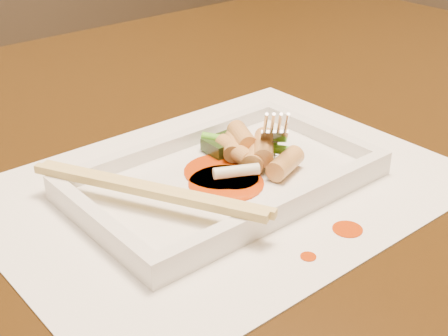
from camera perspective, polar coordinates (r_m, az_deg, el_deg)
table at (r=0.66m, az=-3.82°, el=-6.53°), size 1.40×0.90×0.75m
placemat at (r=0.55m, az=0.00°, el=-1.72°), size 0.40×0.30×0.00m
sauce_splatter_a at (r=0.50m, az=11.23°, el=-5.51°), size 0.02×0.02×0.00m
sauce_splatter_b at (r=0.47m, az=7.71°, el=-8.03°), size 0.01×0.01×0.00m
plate_base at (r=0.55m, az=0.00°, el=-1.29°), size 0.26×0.16×0.01m
plate_rim_far at (r=0.59m, az=-4.59°, el=2.32°), size 0.26×0.01×0.01m
plate_rim_near at (r=0.50m, az=5.52°, el=-3.40°), size 0.26×0.01×0.01m
plate_rim_left at (r=0.48m, az=-11.39°, el=-4.78°), size 0.01×0.14×0.01m
plate_rim_right at (r=0.62m, az=8.82°, el=3.23°), size 0.01×0.14×0.01m
veg_piece at (r=0.59m, az=0.11°, el=2.22°), size 0.04×0.03×0.01m
scallion_white at (r=0.53m, az=1.14°, el=-0.29°), size 0.04×0.03×0.01m
scallion_green at (r=0.58m, az=1.92°, el=2.24°), size 0.05×0.08×0.01m
chopstick_a at (r=0.49m, az=-7.30°, el=-2.11°), size 0.10×0.19×0.01m
chopstick_b at (r=0.50m, az=-6.53°, el=-1.82°), size 0.10×0.19×0.01m
fork at (r=0.57m, az=4.28°, el=8.49°), size 0.09×0.10×0.14m
sauce_blob_0 at (r=0.54m, az=1.00°, el=-0.95°), size 0.04×0.04×0.00m
sauce_blob_1 at (r=0.54m, az=0.20°, el=-1.40°), size 0.07×0.07×0.00m
sauce_blob_2 at (r=0.55m, az=-0.21°, el=-0.29°), size 0.07×0.07×0.00m
rice_cake_0 at (r=0.57m, az=1.03°, el=1.58°), size 0.02×0.05×0.02m
rice_cake_1 at (r=0.55m, az=5.63°, el=0.43°), size 0.04×0.03×0.02m
rice_cake_2 at (r=0.58m, az=1.66°, el=2.83°), size 0.03×0.04×0.02m
rice_cake_3 at (r=0.58m, az=0.84°, el=2.09°), size 0.04×0.04×0.02m
rice_cake_4 at (r=0.57m, az=3.19°, el=1.37°), size 0.05×0.04×0.02m
rice_cake_5 at (r=0.56m, az=3.64°, el=1.95°), size 0.05×0.05×0.02m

